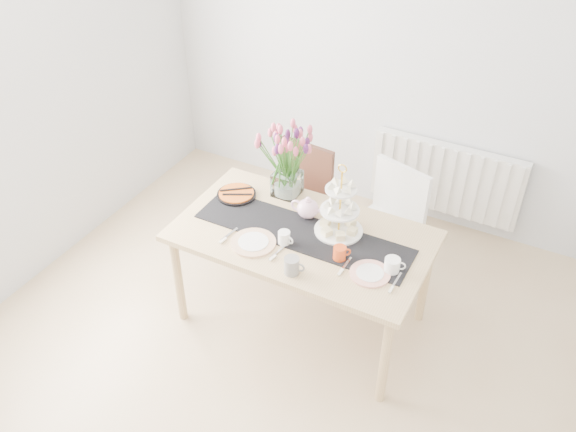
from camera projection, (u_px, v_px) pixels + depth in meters
The scene contains 16 objects.
room_shell at pixel (246, 226), 2.98m from camera, with size 4.50×4.50×4.50m.
radiator at pixel (446, 178), 4.85m from camera, with size 1.20×0.08×0.60m, color white.
dining_table at pixel (302, 243), 3.86m from camera, with size 1.60×0.90×0.75m.
chair_brown at pixel (298, 194), 4.56m from camera, with size 0.48×0.48×0.89m.
chair_white at pixel (389, 217), 4.33m from camera, with size 0.55×0.55×0.89m.
table_runner at pixel (303, 233), 3.81m from camera, with size 1.40×0.35×0.01m, color black.
tulip_vase at pixel (287, 151), 3.95m from camera, with size 0.62×0.62×0.53m.
cake_stand at pixel (339, 216), 3.75m from camera, with size 0.31×0.31×0.45m.
teapot at pixel (308, 209), 3.91m from camera, with size 0.23×0.18×0.15m, color white, non-canonical shape.
cream_jug at pixel (392, 265), 3.51m from camera, with size 0.09×0.09×0.09m, color white.
tart_tin at pixel (236, 194), 4.13m from camera, with size 0.27×0.27×0.03m.
mug_grey at pixel (292, 266), 3.49m from camera, with size 0.09×0.09×0.11m, color gray.
mug_white at pixel (284, 238), 3.71m from camera, with size 0.07×0.07×0.09m, color white.
mug_orange at pixel (340, 253), 3.59m from camera, with size 0.08×0.08×0.09m, color #D54517.
plate_left at pixel (253, 243), 3.73m from camera, with size 0.28×0.28×0.01m, color white.
plate_right at pixel (370, 274), 3.51m from camera, with size 0.24×0.24×0.01m, color white.
Camera 1 is at (1.28, -1.98, 3.14)m, focal length 38.00 mm.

